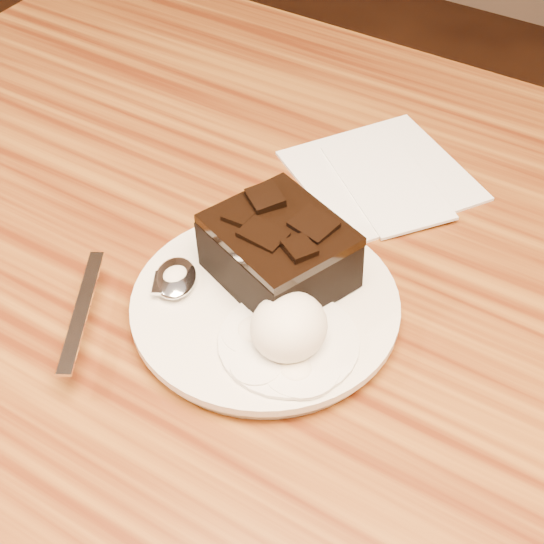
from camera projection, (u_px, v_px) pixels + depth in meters
The scene contains 11 objects.
dining_table at pixel (330, 540), 0.91m from camera, with size 1.20×0.80×0.75m, color #4B1D0A, non-canonical shape.
plate at pixel (265, 308), 0.64m from camera, with size 0.21×0.21×0.02m, color beige.
brownie at pixel (279, 255), 0.64m from camera, with size 0.10×0.09×0.05m, color black.
ice_cream_scoop at pixel (289, 327), 0.59m from camera, with size 0.06×0.06×0.05m, color white.
melt_puddle at pixel (289, 343), 0.60m from camera, with size 0.10×0.10×0.00m, color white.
spoon at pixel (176, 279), 0.64m from camera, with size 0.03×0.19×0.01m, color silver, non-canonical shape.
napkin at pixel (381, 174), 0.77m from camera, with size 0.15×0.15×0.01m, color white.
crumb_a at pixel (313, 334), 0.61m from camera, with size 0.01×0.01×0.00m, color black.
crumb_b at pixel (218, 259), 0.67m from camera, with size 0.01×0.01×0.00m, color black.
crumb_c at pixel (246, 364), 0.59m from camera, with size 0.01×0.00×0.00m, color black.
crumb_d at pixel (231, 341), 0.60m from camera, with size 0.01×0.01×0.00m, color black.
Camera 1 is at (0.18, -0.41, 1.23)m, focal length 54.27 mm.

